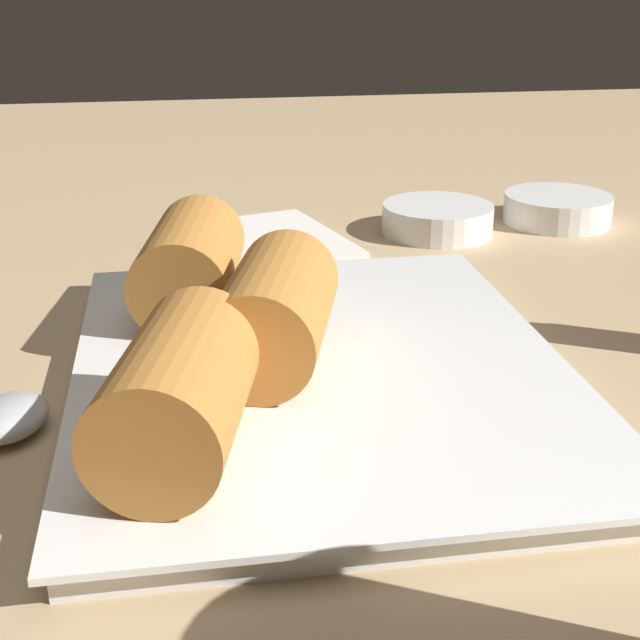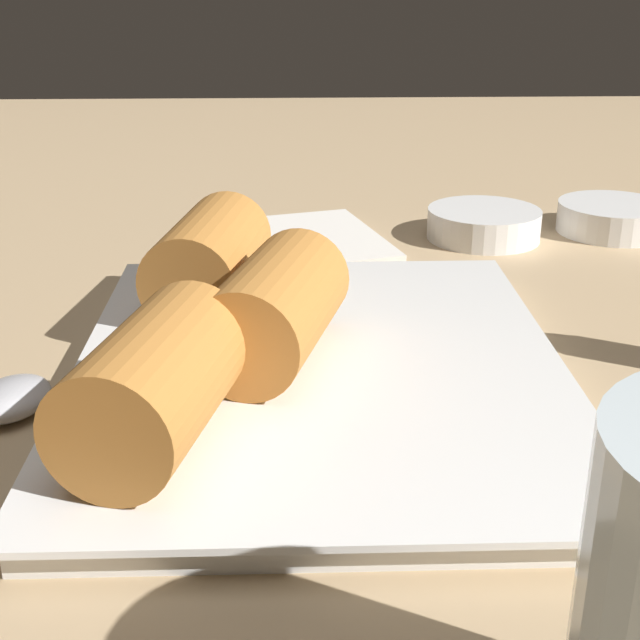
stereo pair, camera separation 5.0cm
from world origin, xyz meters
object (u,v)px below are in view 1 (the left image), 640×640
dipping_bowl_near (437,218)px  napkin (264,242)px  serving_plate (320,373)px  dipping_bowl_far (558,207)px

dipping_bowl_near → napkin: 13.30cm
serving_plate → dipping_bowl_far: size_ratio=3.52×
dipping_bowl_near → dipping_bowl_far: same height
serving_plate → napkin: 22.96cm
serving_plate → napkin: size_ratio=1.95×
serving_plate → napkin: serving_plate is taller
dipping_bowl_near → dipping_bowl_far: bearing=97.5°
serving_plate → napkin: (-22.95, -0.35, -0.46)cm
serving_plate → dipping_bowl_far: (-25.42, 22.97, 0.45)cm
dipping_bowl_near → napkin: bearing=-85.1°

